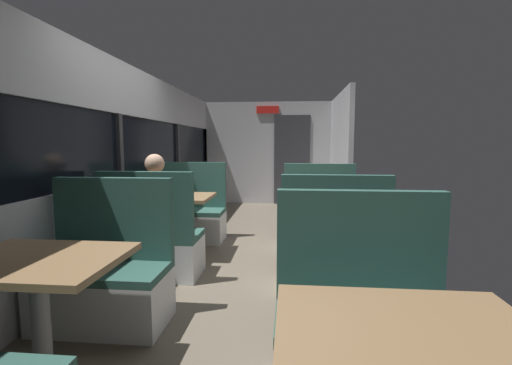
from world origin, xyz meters
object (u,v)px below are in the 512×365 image
(bench_mid_window_facing_entry, at_px, (191,217))
(bench_mid_window_facing_end, at_px, (153,245))
(dining_table_rear_aisle, at_px, (326,209))
(bench_rear_aisle_facing_end, at_px, (333,256))
(bench_near_window_facing_entry, at_px, (105,281))
(bench_rear_aisle_facing_entry, at_px, (320,223))
(seated_passenger, at_px, (155,224))
(coffee_cup_primary, at_px, (324,197))
(dining_table_near_window, at_px, (38,275))
(bench_front_aisle_facing_entry, at_px, (363,335))
(dining_table_front_aisle, at_px, (408,358))
(dining_table_mid_window, at_px, (174,204))

(bench_mid_window_facing_entry, bearing_deg, bench_mid_window_facing_end, -90.00)
(dining_table_rear_aisle, bearing_deg, bench_rear_aisle_facing_end, -90.00)
(bench_near_window_facing_entry, bearing_deg, bench_rear_aisle_facing_entry, 50.24)
(seated_passenger, height_order, coffee_cup_primary, seated_passenger)
(bench_mid_window_facing_entry, bearing_deg, dining_table_rear_aisle, -26.68)
(dining_table_rear_aisle, bearing_deg, dining_table_near_window, -129.76)
(bench_rear_aisle_facing_end, bearing_deg, bench_front_aisle_facing_entry, -90.00)
(bench_mid_window_facing_end, height_order, coffee_cup_primary, bench_mid_window_facing_end)
(dining_table_front_aisle, height_order, bench_rear_aisle_facing_entry, bench_rear_aisle_facing_entry)
(bench_near_window_facing_entry, bearing_deg, dining_table_mid_window, 90.00)
(dining_table_rear_aisle, bearing_deg, bench_rear_aisle_facing_entry, 90.00)
(dining_table_front_aisle, relative_size, coffee_cup_primary, 10.00)
(coffee_cup_primary, bearing_deg, dining_table_rear_aisle, 32.87)
(dining_table_mid_window, xyz_separation_m, bench_mid_window_facing_entry, (0.00, 0.70, -0.31))
(bench_near_window_facing_entry, height_order, dining_table_rear_aisle, bench_near_window_facing_entry)
(dining_table_mid_window, relative_size, dining_table_rear_aisle, 1.00)
(bench_mid_window_facing_entry, bearing_deg, bench_near_window_facing_entry, -90.00)
(bench_mid_window_facing_end, bearing_deg, dining_table_mid_window, 90.00)
(bench_front_aisle_facing_entry, xyz_separation_m, seated_passenger, (-1.79, 1.62, 0.21))
(dining_table_mid_window, bearing_deg, bench_mid_window_facing_entry, 90.00)
(bench_mid_window_facing_entry, bearing_deg, coffee_cup_primary, -27.42)
(dining_table_near_window, height_order, seated_passenger, seated_passenger)
(bench_mid_window_facing_end, xyz_separation_m, seated_passenger, (0.00, 0.07, 0.21))
(bench_rear_aisle_facing_entry, bearing_deg, dining_table_front_aisle, -90.00)
(dining_table_near_window, distance_m, bench_rear_aisle_facing_entry, 3.38)
(bench_rear_aisle_facing_end, bearing_deg, dining_table_front_aisle, -90.00)
(bench_near_window_facing_entry, height_order, bench_rear_aisle_facing_end, same)
(dining_table_rear_aisle, bearing_deg, coffee_cup_primary, -147.13)
(dining_table_mid_window, height_order, coffee_cup_primary, coffee_cup_primary)
(seated_passenger, relative_size, coffee_cup_primary, 14.00)
(bench_front_aisle_facing_entry, bearing_deg, bench_mid_window_facing_entry, 121.24)
(dining_table_mid_window, height_order, seated_passenger, seated_passenger)
(dining_table_near_window, bearing_deg, bench_front_aisle_facing_entry, 3.18)
(bench_mid_window_facing_end, distance_m, bench_rear_aisle_facing_end, 1.80)
(dining_table_near_window, height_order, bench_mid_window_facing_end, bench_mid_window_facing_end)
(dining_table_near_window, height_order, bench_front_aisle_facing_entry, bench_front_aisle_facing_entry)
(bench_mid_window_facing_entry, height_order, bench_rear_aisle_facing_entry, same)
(dining_table_near_window, height_order, dining_table_rear_aisle, same)
(dining_table_front_aisle, height_order, dining_table_rear_aisle, same)
(bench_mid_window_facing_end, relative_size, bench_rear_aisle_facing_entry, 1.00)
(dining_table_mid_window, xyz_separation_m, bench_rear_aisle_facing_end, (1.79, -0.90, -0.31))
(bench_front_aisle_facing_entry, xyz_separation_m, coffee_cup_primary, (-0.02, 2.04, 0.46))
(dining_table_front_aisle, distance_m, seated_passenger, 2.94)
(bench_mid_window_facing_entry, height_order, bench_rear_aisle_facing_end, same)
(dining_table_mid_window, xyz_separation_m, bench_front_aisle_facing_entry, (1.79, -2.25, -0.31))
(bench_mid_window_facing_end, bearing_deg, bench_near_window_facing_entry, -90.00)
(coffee_cup_primary, bearing_deg, dining_table_near_window, -129.58)
(bench_front_aisle_facing_entry, distance_m, coffee_cup_primary, 2.09)
(bench_rear_aisle_facing_end, distance_m, seated_passenger, 1.82)
(dining_table_near_window, height_order, bench_near_window_facing_entry, bench_near_window_facing_entry)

